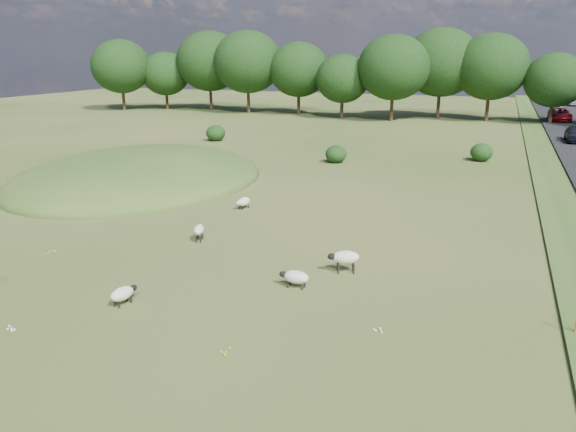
% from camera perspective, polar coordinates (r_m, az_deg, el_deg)
% --- Properties ---
extents(ground, '(160.00, 160.00, 0.00)m').
position_cam_1_polar(ground, '(42.52, 5.05, 4.65)').
color(ground, '#2F4E18').
rests_on(ground, ground).
extents(mound, '(16.00, 20.00, 4.00)m').
position_cam_1_polar(mound, '(40.47, -14.79, 3.57)').
color(mound, '#33561E').
rests_on(mound, ground).
extents(treeline, '(96.28, 14.66, 11.70)m').
position_cam_1_polar(treeline, '(76.58, 11.80, 14.50)').
color(treeline, black).
rests_on(treeline, ground).
extents(shrubs, '(27.20, 8.75, 1.58)m').
position_cam_1_polar(shrubs, '(50.11, 3.69, 7.32)').
color(shrubs, black).
rests_on(shrubs, ground).
extents(sheep_0, '(1.33, 0.90, 0.93)m').
position_cam_1_polar(sheep_0, '(22.63, 5.81, -4.22)').
color(sheep_0, beige).
rests_on(sheep_0, ground).
extents(sheep_1, '(0.76, 1.11, 0.77)m').
position_cam_1_polar(sheep_1, '(26.64, -9.05, -1.40)').
color(sheep_1, beige).
rests_on(sheep_1, ground).
extents(sheep_2, '(0.68, 1.17, 0.65)m').
position_cam_1_polar(sheep_2, '(31.83, -4.54, 1.45)').
color(sheep_2, beige).
rests_on(sheep_2, ground).
extents(sheep_3, '(0.69, 1.18, 0.65)m').
position_cam_1_polar(sheep_3, '(20.68, -16.43, -7.56)').
color(sheep_3, beige).
rests_on(sheep_3, ground).
extents(sheep_4, '(1.17, 0.52, 0.68)m').
position_cam_1_polar(sheep_4, '(21.20, 0.76, -6.21)').
color(sheep_4, beige).
rests_on(sheep_4, ground).
extents(car_1, '(2.56, 5.55, 1.54)m').
position_cam_1_polar(car_1, '(79.19, 25.89, 9.25)').
color(car_1, maroon).
rests_on(car_1, road).
extents(car_4, '(1.82, 4.54, 1.55)m').
position_cam_1_polar(car_4, '(61.03, 27.23, 7.44)').
color(car_4, black).
rests_on(car_4, road).
extents(car_5, '(1.75, 4.30, 1.25)m').
position_cam_1_polar(car_5, '(103.44, 26.95, 10.33)').
color(car_5, '#AFB1B7').
rests_on(car_5, road).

